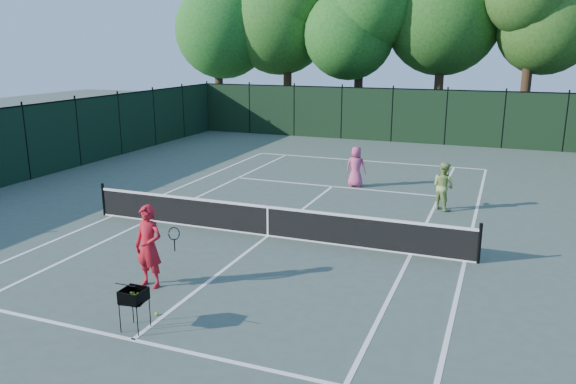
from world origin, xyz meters
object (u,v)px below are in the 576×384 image
(coach, at_px, (149,246))
(ball_hopper, at_px, (134,296))
(player_pink, at_px, (356,167))
(loose_ball_midcourt, at_px, (157,314))
(player_green, at_px, (443,186))

(coach, distance_m, ball_hopper, 2.07)
(player_pink, distance_m, ball_hopper, 12.82)
(coach, height_order, loose_ball_midcourt, coach)
(ball_hopper, height_order, loose_ball_midcourt, ball_hopper)
(loose_ball_midcourt, bearing_deg, player_pink, 85.34)
(coach, relative_size, player_green, 1.19)
(ball_hopper, relative_size, loose_ball_midcourt, 12.40)
(coach, height_order, player_green, coach)
(coach, distance_m, player_pink, 11.11)
(coach, xyz_separation_m, ball_hopper, (0.92, -1.84, -0.25))
(ball_hopper, bearing_deg, loose_ball_midcourt, 75.80)
(player_green, xyz_separation_m, loose_ball_midcourt, (-4.53, -10.08, -0.77))
(player_green, height_order, loose_ball_midcourt, player_green)
(coach, relative_size, player_pink, 1.21)
(player_green, bearing_deg, coach, 95.90)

